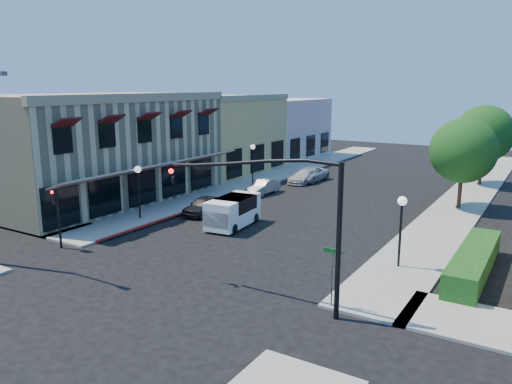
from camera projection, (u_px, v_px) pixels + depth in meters
The scene contains 22 objects.
ground at pixel (152, 288), 21.75m from camera, with size 120.00×120.00×0.00m, color black.
sidewalk_left at pixel (278, 175), 48.71m from camera, with size 3.50×50.00×0.12m, color gray.
sidewalk_right at pixel (469, 195), 39.75m from camera, with size 3.50×50.00×0.12m, color gray.
curb_red_strip at pixel (159, 223), 31.95m from camera, with size 0.25×10.00×0.06m, color maroon.
corner_brick_building at pixel (99, 147), 37.98m from camera, with size 11.77×18.20×8.10m.
yellow_stucco_building at pixel (215, 134), 50.54m from camera, with size 10.00×12.00×7.60m, color #E0B464.
pink_stucco_building at pixel (273, 128), 60.60m from camera, with size 10.00×12.00×7.00m, color beige.
hedge at pixel (472, 275), 23.26m from camera, with size 1.40×8.00×1.10m, color #174714.
street_tree_a at pixel (463, 151), 34.69m from camera, with size 4.56×4.56×6.48m.
street_tree_b at pixel (484, 134), 42.95m from camera, with size 4.94×4.94×7.02m.
signal_mast_arm at pixel (287, 207), 19.14m from camera, with size 8.01×0.39×6.00m.
secondary_signal at pixel (56, 207), 26.53m from camera, with size 0.28×0.42×3.32m.
street_name_sign at pixel (332, 268), 19.39m from camera, with size 0.80×0.06×2.50m.
lamppost_left_near at pixel (138, 179), 32.19m from camera, with size 0.44×0.44×3.57m.
lamppost_left_far at pixel (253, 154), 43.85m from camera, with size 0.44×0.44×3.57m.
lamppost_right_near at pixel (402, 214), 23.49m from camera, with size 0.44×0.44×3.57m.
lamppost_right_far at pixel (462, 167), 36.82m from camera, with size 0.44×0.44×3.57m.
white_van at pixel (233, 210), 30.91m from camera, with size 2.18×4.33×1.85m.
parked_car_a at pixel (203, 205), 34.00m from camera, with size 1.47×3.65×1.24m, color black.
parked_car_b at pixel (263, 187), 40.35m from camera, with size 1.25×3.58×1.18m, color #96989B.
parked_car_c at pixel (305, 176), 44.91m from camera, with size 1.67×4.11×1.19m, color #B9B9B7.
parked_car_d at pixel (310, 174), 45.73m from camera, with size 2.10×4.56×1.27m, color #B3B6B8.
Camera 1 is at (14.56, -14.98, 8.68)m, focal length 35.00 mm.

